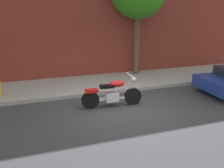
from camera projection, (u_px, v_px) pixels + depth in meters
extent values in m
plane|color=#38383D|center=(125.00, 109.00, 8.12)|extent=(60.00, 60.00, 0.00)
cube|color=#9C9C9C|center=(101.00, 83.00, 10.74)|extent=(20.50, 2.65, 0.14)
cube|color=maroon|center=(90.00, 3.00, 11.14)|extent=(20.50, 0.50, 7.10)
cylinder|color=black|center=(133.00, 96.00, 8.44)|extent=(0.61, 0.17, 0.61)
cylinder|color=black|center=(90.00, 100.00, 8.08)|extent=(0.61, 0.17, 0.61)
cube|color=silver|center=(112.00, 97.00, 8.25)|extent=(0.46, 0.31, 0.32)
cube|color=silver|center=(112.00, 99.00, 8.27)|extent=(1.37, 0.19, 0.06)
ellipsoid|color=red|center=(117.00, 84.00, 8.16)|extent=(0.54, 0.30, 0.22)
cube|color=black|center=(107.00, 86.00, 8.09)|extent=(0.50, 0.28, 0.10)
cube|color=red|center=(92.00, 91.00, 8.00)|extent=(0.46, 0.27, 0.10)
cylinder|color=silver|center=(131.00, 89.00, 8.34)|extent=(0.27, 0.07, 0.58)
cylinder|color=silver|center=(130.00, 75.00, 8.18)|extent=(0.09, 0.70, 0.04)
sphere|color=silver|center=(134.00, 79.00, 8.26)|extent=(0.17, 0.17, 0.17)
cylinder|color=silver|center=(104.00, 98.00, 8.36)|extent=(0.80, 0.15, 0.09)
cylinder|color=black|center=(209.00, 82.00, 10.04)|extent=(0.65, 0.25, 0.64)
cylinder|color=brown|center=(137.00, 43.00, 11.71)|extent=(0.27, 0.27, 3.38)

